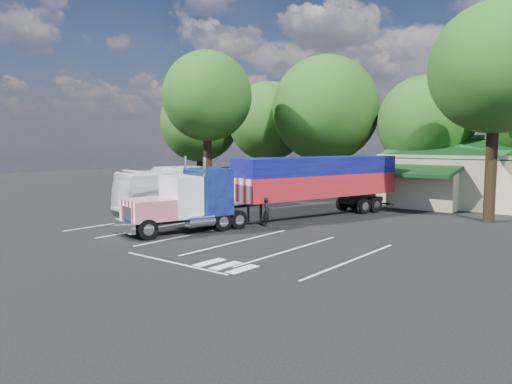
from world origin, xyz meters
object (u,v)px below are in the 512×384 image
Objects in this scene: woman at (267,212)px; bicycle at (359,206)px; tour_bus at (193,188)px; semi_truck at (288,183)px; silver_sedan at (441,198)px.

woman is 8.83m from bicycle.
bicycle is 12.11m from tour_bus.
semi_truck is 11.43× the size of woman.
semi_truck reaches higher than woman.
tour_bus is (-8.60, 2.35, 0.74)m from woman.
semi_truck is 8.15m from tour_bus.
bicycle is 0.43× the size of silver_sedan.
semi_truck is 3.33m from woman.
silver_sedan is at bearing 40.32° from bicycle.
tour_bus reaches higher than woman.
tour_bus is at bearing 119.93° from silver_sedan.
semi_truck is at bearing 16.96° from tour_bus.
bicycle is 0.16× the size of tour_bus.
woman is at bearing -63.87° from semi_truck.
tour_bus is 19.01m from silver_sedan.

